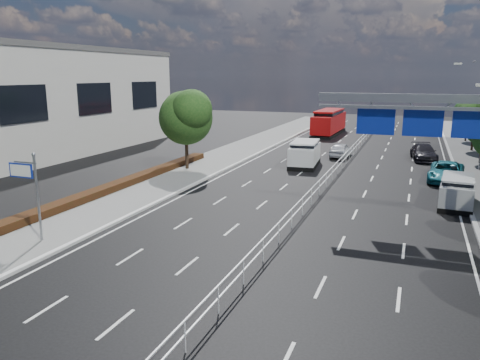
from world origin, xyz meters
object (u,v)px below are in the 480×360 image
(white_minivan, at_px, (305,154))
(silver_minivan, at_px, (457,191))
(parked_car_dark, at_px, (424,152))
(red_bus, at_px, (329,122))
(parked_car_teal, at_px, (446,172))
(toilet_sign, at_px, (29,182))
(overhead_gantry, at_px, (439,118))
(near_car_silver, at_px, (341,150))
(near_car_dark, at_px, (338,118))

(white_minivan, height_order, silver_minivan, white_minivan)
(parked_car_dark, bearing_deg, red_bus, 118.76)
(red_bus, relative_size, parked_car_teal, 2.11)
(toilet_sign, bearing_deg, overhead_gantry, 29.60)
(red_bus, height_order, near_car_silver, red_bus)
(silver_minivan, relative_size, parked_car_dark, 0.91)
(overhead_gantry, bearing_deg, silver_minivan, 68.44)
(silver_minivan, relative_size, parked_car_teal, 0.88)
(parked_car_teal, bearing_deg, near_car_silver, 144.05)
(overhead_gantry, xyz_separation_m, red_bus, (-11.96, 35.81, -3.90))
(toilet_sign, relative_size, white_minivan, 0.83)
(toilet_sign, bearing_deg, parked_car_dark, 59.78)
(white_minivan, relative_size, near_car_dark, 1.15)
(white_minivan, relative_size, red_bus, 0.48)
(red_bus, xyz_separation_m, silver_minivan, (13.52, -31.86, -0.80))
(near_car_dark, distance_m, parked_car_dark, 34.66)
(near_car_dark, bearing_deg, white_minivan, 95.40)
(white_minivan, xyz_separation_m, near_car_silver, (2.20, 5.77, -0.39))
(overhead_gantry, relative_size, red_bus, 0.93)
(overhead_gantry, xyz_separation_m, near_car_dark, (-13.39, 51.98, -4.85))
(near_car_dark, height_order, parked_car_dark, near_car_dark)
(toilet_sign, distance_m, overhead_gantry, 20.52)
(red_bus, xyz_separation_m, near_car_dark, (-1.43, 16.17, -0.95))
(near_car_silver, distance_m, near_car_dark, 33.62)
(toilet_sign, distance_m, parked_car_dark, 34.75)
(red_bus, relative_size, silver_minivan, 2.41)
(overhead_gantry, height_order, near_car_silver, overhead_gantry)
(white_minivan, height_order, parked_car_dark, white_minivan)
(toilet_sign, height_order, parked_car_teal, toilet_sign)
(overhead_gantry, distance_m, near_car_silver, 20.95)
(parked_car_teal, bearing_deg, red_bus, 123.21)
(white_minivan, bearing_deg, parked_car_teal, -15.43)
(white_minivan, bearing_deg, red_bus, 90.28)
(near_car_silver, height_order, near_car_dark, near_car_dark)
(red_bus, distance_m, parked_car_teal, 28.18)
(white_minivan, distance_m, red_bus, 22.84)
(red_bus, bearing_deg, parked_car_teal, -60.60)
(near_car_silver, bearing_deg, near_car_dark, -77.56)
(toilet_sign, bearing_deg, parked_car_teal, 47.89)
(white_minivan, distance_m, parked_car_teal, 11.43)
(near_car_silver, relative_size, parked_car_teal, 0.78)
(near_car_silver, bearing_deg, white_minivan, 71.94)
(parked_car_dark, bearing_deg, silver_minivan, -91.21)
(toilet_sign, height_order, near_car_silver, toilet_sign)
(silver_minivan, height_order, parked_car_dark, silver_minivan)
(near_car_silver, height_order, parked_car_teal, parked_car_teal)
(near_car_dark, bearing_deg, parked_car_teal, 110.03)
(near_car_silver, bearing_deg, overhead_gantry, 115.10)
(red_bus, bearing_deg, overhead_gantry, -70.21)
(near_car_dark, relative_size, parked_car_dark, 0.91)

